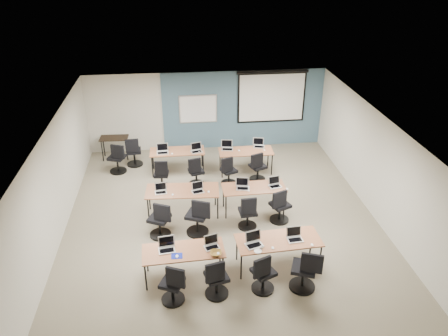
{
  "coord_description": "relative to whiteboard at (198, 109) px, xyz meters",
  "views": [
    {
      "loc": [
        -1.05,
        -9.52,
        6.49
      ],
      "look_at": [
        0.11,
        0.4,
        1.27
      ],
      "focal_mm": 35.0,
      "sensor_mm": 36.0,
      "label": 1
    }
  ],
  "objects": [
    {
      "name": "laptop_0",
      "position": [
        -1.1,
        -6.52,
        -0.66
      ],
      "size": [
        0.34,
        0.29,
        0.26
      ],
      "rotation": [
        0.0,
        0.0,
        0.12
      ],
      "color": "#B4B4B4",
      "rests_on": "training_table_front_left"
    },
    {
      "name": "wall_front",
      "position": [
        0.3,
        -8.93,
        -0.1
      ],
      "size": [
        8.0,
        0.04,
        2.7
      ],
      "primitive_type": "cube",
      "color": "beige",
      "rests_on": "ground"
    },
    {
      "name": "mouse_9",
      "position": [
        -0.11,
        -1.88,
        -0.71
      ],
      "size": [
        0.07,
        0.1,
        0.03
      ],
      "primitive_type": "ellipsoid",
      "rotation": [
        0.0,
        0.0,
        0.15
      ],
      "color": "white",
      "rests_on": "training_table_back_left"
    },
    {
      "name": "task_chair_9",
      "position": [
        -0.26,
        -2.61,
        -1.06
      ],
      "size": [
        0.46,
        0.46,
        0.95
      ],
      "rotation": [
        0.0,
        0.0,
        0.26
      ],
      "color": "black",
      "rests_on": "floor"
    },
    {
      "name": "floor",
      "position": [
        0.3,
        -4.43,
        -1.45
      ],
      "size": [
        8.0,
        9.0,
        0.02
      ],
      "primitive_type": "cube",
      "color": "#6B6354",
      "rests_on": "ground"
    },
    {
      "name": "whiteboard",
      "position": [
        0.0,
        0.0,
        0.0
      ],
      "size": [
        1.28,
        0.03,
        0.98
      ],
      "color": "#B8BDC5",
      "rests_on": "wall_back"
    },
    {
      "name": "laptop_6",
      "position": [
        0.88,
        -4.17,
        -0.66
      ],
      "size": [
        0.34,
        0.29,
        0.26
      ],
      "rotation": [
        0.0,
        0.0,
        -0.2
      ],
      "color": "#B7B7C2",
      "rests_on": "training_table_mid_right"
    },
    {
      "name": "utility_table",
      "position": [
        -2.82,
        -0.46,
        -0.79
      ],
      "size": [
        0.91,
        0.51,
        0.75
      ],
      "rotation": [
        0.0,
        0.0,
        -0.04
      ],
      "color": "black",
      "rests_on": "floor"
    },
    {
      "name": "task_chair_10",
      "position": [
        0.69,
        -2.68,
        -1.06
      ],
      "size": [
        0.49,
        0.46,
        0.95
      ],
      "rotation": [
        0.0,
        0.0,
        0.39
      ],
      "color": "black",
      "rests_on": "floor"
    },
    {
      "name": "task_chair_5",
      "position": [
        -0.35,
        -5.05,
        -1.02
      ],
      "size": [
        0.59,
        0.56,
        1.04
      ],
      "rotation": [
        0.0,
        0.0,
        -0.4
      ],
      "color": "black",
      "rests_on": "floor"
    },
    {
      "name": "laptop_4",
      "position": [
        -1.25,
        -4.14,
        -0.66
      ],
      "size": [
        0.3,
        0.25,
        0.23
      ],
      "rotation": [
        0.0,
        0.0,
        0.13
      ],
      "color": "silver",
      "rests_on": "training_table_mid_left"
    },
    {
      "name": "training_table_back_left",
      "position": [
        -0.77,
        -1.68,
        -0.77
      ],
      "size": [
        1.68,
        0.7,
        0.73
      ],
      "rotation": [
        0.0,
        0.0,
        -0.01
      ],
      "color": "#9A562E",
      "rests_on": "floor"
    },
    {
      "name": "task_chair_7",
      "position": [
        1.76,
        -4.76,
        -1.05
      ],
      "size": [
        0.53,
        0.5,
        0.98
      ],
      "rotation": [
        0.0,
        0.0,
        0.39
      ],
      "color": "black",
      "rests_on": "floor"
    },
    {
      "name": "wall_back",
      "position": [
        0.3,
        0.07,
        -0.1
      ],
      "size": [
        8.0,
        0.04,
        2.7
      ],
      "primitive_type": "cube",
      "color": "beige",
      "rests_on": "ground"
    },
    {
      "name": "ceiling",
      "position": [
        0.3,
        -4.43,
        1.25
      ],
      "size": [
        8.0,
        9.0,
        0.02
      ],
      "primitive_type": "cube",
      "color": "white",
      "rests_on": "ground"
    },
    {
      "name": "laptop_11",
      "position": [
        1.79,
        -1.66,
        -0.66
      ],
      "size": [
        0.34,
        0.29,
        0.26
      ],
      "rotation": [
        0.0,
        0.0,
        -0.23
      ],
      "color": "#B9B8C7",
      "rests_on": "training_table_back_right"
    },
    {
      "name": "mouse_8",
      "position": [
        -0.93,
        -1.9,
        -0.71
      ],
      "size": [
        0.08,
        0.11,
        0.03
      ],
      "primitive_type": "ellipsoid",
      "rotation": [
        0.0,
        0.0,
        0.26
      ],
      "color": "white",
      "rests_on": "training_table_back_left"
    },
    {
      "name": "wall_right",
      "position": [
        4.3,
        -4.43,
        -0.1
      ],
      "size": [
        0.04,
        9.0,
        2.7
      ],
      "primitive_type": "cube",
      "color": "beige",
      "rests_on": "ground"
    },
    {
      "name": "mouse_2",
      "position": [
        1.12,
        -6.75,
        -0.71
      ],
      "size": [
        0.08,
        0.11,
        0.03
      ],
      "primitive_type": "ellipsoid",
      "rotation": [
        0.0,
        0.0,
        -0.21
      ],
      "color": "white",
      "rests_on": "training_table_front_right"
    },
    {
      "name": "mouse_3",
      "position": [
        1.98,
        -6.75,
        -0.71
      ],
      "size": [
        0.09,
        0.11,
        0.03
      ],
      "primitive_type": "ellipsoid",
      "rotation": [
        0.0,
        0.0,
        0.3
      ],
      "color": "white",
      "rests_on": "training_table_front_right"
    },
    {
      "name": "laptop_10",
      "position": [
        0.78,
        -1.72,
        -0.65
      ],
      "size": [
        0.35,
        0.3,
        0.27
      ],
      "rotation": [
        0.0,
        0.0,
        -0.18
      ],
      "color": "#BCBBC2",
      "rests_on": "training_table_back_right"
    },
    {
      "name": "mouse_0",
      "position": [
        -0.89,
        -6.79,
        -0.71
      ],
      "size": [
        0.07,
        0.11,
        0.04
      ],
      "primitive_type": "ellipsoid",
      "rotation": [
        0.0,
        0.0,
        0.09
      ],
      "color": "white",
      "rests_on": "training_table_front_left"
    },
    {
      "name": "laptop_1",
      "position": [
        -0.15,
        -6.54,
        -0.66
      ],
      "size": [
        0.31,
        0.26,
        0.24
      ],
      "rotation": [
        0.0,
        0.0,
        0.26
      ],
      "color": "#A7A7AE",
      "rests_on": "training_table_front_left"
    },
    {
      "name": "laptop_5",
      "position": [
        -0.3,
        -4.2,
        -0.66
      ],
      "size": [
        0.31,
        0.26,
        0.23
      ],
      "rotation": [
        0.0,
        0.0,
        0.27
      ],
      "color": "#B9B9B9",
      "rests_on": "training_table_mid_left"
    },
    {
      "name": "mouse_6",
      "position": [
        1.02,
        -4.35,
        -0.71
      ],
      "size": [
        0.08,
        0.1,
        0.03
      ],
      "primitive_type": "ellipsoid",
      "rotation": [
        0.0,
        0.0,
        0.2
      ],
      "color": "white",
      "rests_on": "training_table_mid_right"
    },
    {
      "name": "training_table_front_right",
      "position": [
        1.31,
        -6.47,
        -0.76
      ],
      "size": [
        1.84,
        0.77,
        0.73
      ],
      "rotation": [
        0.0,
        0.0,
        0.06
      ],
      "color": "#9B6834",
      "rests_on": "floor"
    },
    {
      "name": "task_chair_3",
      "position": [
        1.71,
        -7.24,
        -1.02
      ],
      "size": [
        0.58,
        0.55,
        1.03
      ],
      "rotation": [
        0.0,
        0.0,
        -0.37
      ],
      "color": "black",
      "rests_on": "floor"
    },
    {
      "name": "task_chair_6",
      "position": [
        0.9,
        -4.95,
        -1.05
      ],
      "size": [
        0.48,
        0.48,
        0.96
      ],
      "rotation": [
        0.0,
        0.0,
        0.06
      ],
      "color": "black",
      "rests_on": "floor"
    },
    {
      "name": "task_chair_0",
      "position": [
        -0.99,
        -7.3,
        -1.05
      ],
      "size": [
        0.51,
        0.48,
        0.96
      ],
      "rotation": [
        0.0,
        0.0,
        -0.43
      ],
      "color": "black",
      "rests_on": "floor"
    },
    {
      "name": "mouse_5",
      "position": [
        -0.02,
        -4.28,
        -0.71
      ],
      "size": [
        0.07,
        0.1,
        0.04
      ],
      "primitive_type": "ellipsoid",
      "rotation": [
        0.0,
        0.0,
        -0.06
      ],
      "color": "white",
      "rests_on": "training_table_mid_left"
    },
    {
      "name": "task_chair_11",
      "position": [
        1.6,
        -2.54,
        -1.05
      ],
      "size": [
        0.51,
        0.48,
        0.97
      ],
      "rotation": [
        0.0,
        0.0,
        0.38
      ],
      "color": "black",
      "rests_on": "floor"
    },
    {
      "name": "training_table_front_left",
      "position": [
        -0.75,
        -6.6,
        -0.77
      ],
      "size": [
        1.72,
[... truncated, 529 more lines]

